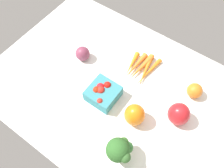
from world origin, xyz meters
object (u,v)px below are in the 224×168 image
object	(u,v)px
heirloom_tomato_orange	(195,91)
carrot_bunch	(141,68)
red_onion_center	(83,54)
bell_pepper_orange	(135,115)
broccoli_head	(120,150)
bell_pepper_red	(179,114)
berry_basket	(102,93)

from	to	relation	value
heirloom_tomato_orange	carrot_bunch	bearing A→B (deg)	-175.35
red_onion_center	bell_pepper_orange	size ratio (longest dim) A/B	0.67
red_onion_center	heirloom_tomato_orange	xyz separation A→B (cm)	(49.21, 11.73, -0.06)
red_onion_center	carrot_bunch	distance (cm)	26.75
bell_pepper_orange	broccoli_head	world-z (taller)	broccoli_head
broccoli_head	bell_pepper_orange	bearing A→B (deg)	102.01
bell_pepper_orange	broccoli_head	distance (cm)	15.07
red_onion_center	broccoli_head	bearing A→B (deg)	-34.80
broccoli_head	carrot_bunch	bearing A→B (deg)	110.42
bell_pepper_red	bell_pepper_orange	xyz separation A→B (cm)	(-13.39, -9.99, 0.09)
berry_basket	broccoli_head	size ratio (longest dim) A/B	1.04
red_onion_center	heirloom_tomato_orange	size ratio (longest dim) A/B	1.02
red_onion_center	heirloom_tomato_orange	distance (cm)	50.58
heirloom_tomato_orange	carrot_bunch	distance (cm)	24.53
red_onion_center	carrot_bunch	xyz separation A→B (cm)	(24.83, 9.75, -1.97)
red_onion_center	broccoli_head	xyz separation A→B (cm)	(38.39, -26.68, 3.49)
berry_basket	heirloom_tomato_orange	bearing A→B (deg)	36.95
heirloom_tomato_orange	berry_basket	distance (cm)	37.62
bell_pepper_orange	berry_basket	xyz separation A→B (cm)	(-16.14, 1.17, -1.51)
bell_pepper_orange	red_onion_center	bearing A→B (deg)	161.13
bell_pepper_red	red_onion_center	size ratio (longest dim) A/B	1.46
berry_basket	bell_pepper_orange	bearing A→B (deg)	-4.16
red_onion_center	broccoli_head	size ratio (longest dim) A/B	0.57
heirloom_tomato_orange	broccoli_head	bearing A→B (deg)	-105.72
bell_pepper_red	berry_basket	xyz separation A→B (cm)	(-29.52, -8.82, -1.42)
red_onion_center	broccoli_head	distance (cm)	46.88
heirloom_tomato_orange	bell_pepper_orange	world-z (taller)	bell_pepper_orange
bell_pepper_red	broccoli_head	world-z (taller)	broccoli_head
bell_pepper_orange	carrot_bunch	bearing A→B (deg)	115.61
red_onion_center	carrot_bunch	world-z (taller)	red_onion_center
bell_pepper_red	carrot_bunch	bearing A→B (deg)	153.64
berry_basket	red_onion_center	bearing A→B (deg)	150.38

